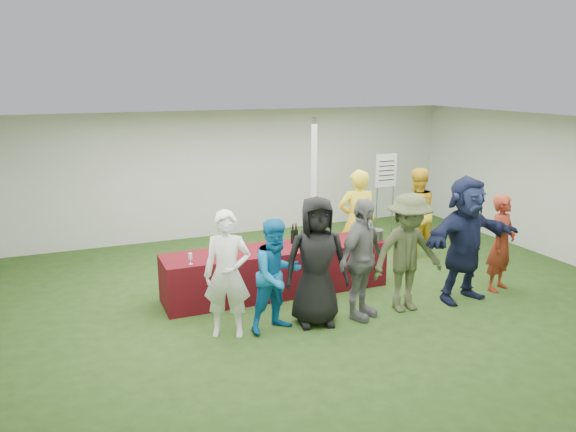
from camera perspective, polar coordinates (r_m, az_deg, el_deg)
name	(u,v)px	position (r m, az deg, el deg)	size (l,w,h in m)	color
ground	(316,295)	(9.01, 2.86, -8.05)	(60.00, 60.00, 0.00)	#284719
tent	(314,195)	(9.86, 2.62, 2.11)	(10.00, 10.00, 10.00)	white
serving_table	(276,270)	(8.98, -1.19, -5.54)	(3.60, 0.80, 0.75)	#5A0D11
wine_bottles	(306,235)	(9.15, 1.88, -1.92)	(0.56, 0.12, 0.32)	black
wine_glasses	(223,253)	(8.31, -6.63, -3.72)	(1.21, 0.13, 0.16)	silver
water_bottle	(277,240)	(8.92, -1.11, -2.45)	(0.07, 0.07, 0.23)	silver
bar_towel	(360,236)	(9.54, 7.37, -2.02)	(0.25, 0.18, 0.03)	white
dump_bucket	(376,235)	(9.37, 8.91, -1.91)	(0.24, 0.24, 0.18)	slate
wine_list_sign	(386,177)	(12.09, 9.91, 3.94)	(0.50, 0.03, 1.80)	slate
staff_pourer	(357,221)	(9.87, 7.02, -0.55)	(0.67, 0.44, 1.84)	yellow
staff_back	(416,213)	(10.97, 12.83, 0.34)	(0.83, 0.65, 1.71)	yellow
customer_0	(227,274)	(7.43, -6.18, -5.92)	(0.62, 0.41, 1.71)	white
customer_1	(277,275)	(7.56, -1.13, -6.05)	(0.76, 0.59, 1.57)	#106EB1
customer_2	(316,261)	(7.73, 2.91, -4.63)	(0.89, 0.58, 1.82)	black
customer_3	(361,259)	(7.99, 7.45, -4.37)	(1.03, 0.43, 1.75)	slate
customer_4	(408,253)	(8.36, 12.07, -3.70)	(1.14, 0.66, 1.77)	#414A2A
customer_5	(465,239)	(8.94, 17.55, -2.26)	(1.81, 0.58, 1.95)	#151B38
customer_6	(502,243)	(9.62, 20.87, -2.58)	(0.57, 0.38, 1.57)	maroon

